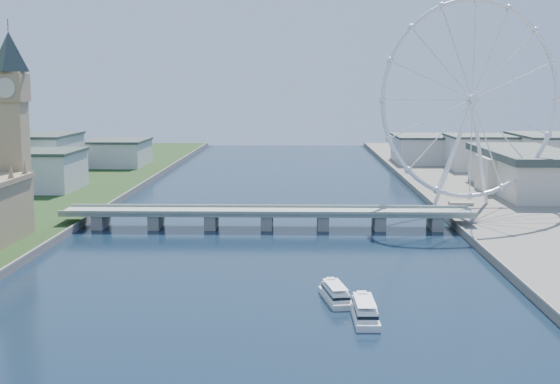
{
  "coord_description": "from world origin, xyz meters",
  "views": [
    {
      "loc": [
        17.3,
        -113.1,
        76.02
      ],
      "look_at": [
        9.18,
        210.0,
        31.89
      ],
      "focal_mm": 50.0,
      "sensor_mm": 36.0,
      "label": 1
    }
  ],
  "objects": [
    {
      "name": "big_ben",
      "position": [
        -128.0,
        278.0,
        66.57
      ],
      "size": [
        20.02,
        20.02,
        110.0
      ],
      "color": "tan",
      "rests_on": "ground"
    },
    {
      "name": "westminster_bridge",
      "position": [
        0.0,
        300.0,
        6.63
      ],
      "size": [
        220.0,
        22.0,
        9.5
      ],
      "color": "gray",
      "rests_on": "ground"
    },
    {
      "name": "london_eye",
      "position": [
        119.98,
        355.08,
        67.52
      ],
      "size": [
        113.6,
        39.12,
        124.3
      ],
      "color": "silver",
      "rests_on": "ground"
    },
    {
      "name": "county_hall",
      "position": [
        175.0,
        430.0,
        0.0
      ],
      "size": [
        54.0,
        144.0,
        35.0
      ],
      "primitive_type": null,
      "color": "beige",
      "rests_on": "ground"
    },
    {
      "name": "city_skyline",
      "position": [
        39.22,
        560.08,
        16.96
      ],
      "size": [
        505.0,
        280.0,
        32.0
      ],
      "color": "beige",
      "rests_on": "ground"
    },
    {
      "name": "tour_boat_near",
      "position": [
        30.24,
        157.17,
        0.0
      ],
      "size": [
        12.36,
        30.09,
        6.46
      ],
      "primitive_type": null,
      "rotation": [
        0.0,
        0.0,
        0.17
      ],
      "color": "silver",
      "rests_on": "ground"
    },
    {
      "name": "tour_boat_far",
      "position": [
        38.81,
        135.25,
        0.0
      ],
      "size": [
        8.62,
        31.71,
        6.99
      ],
      "primitive_type": null,
      "rotation": [
        0.0,
        0.0,
        0.02
      ],
      "color": "white",
      "rests_on": "ground"
    }
  ]
}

